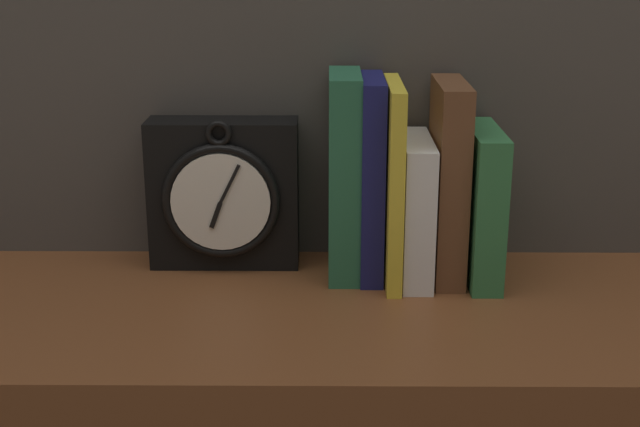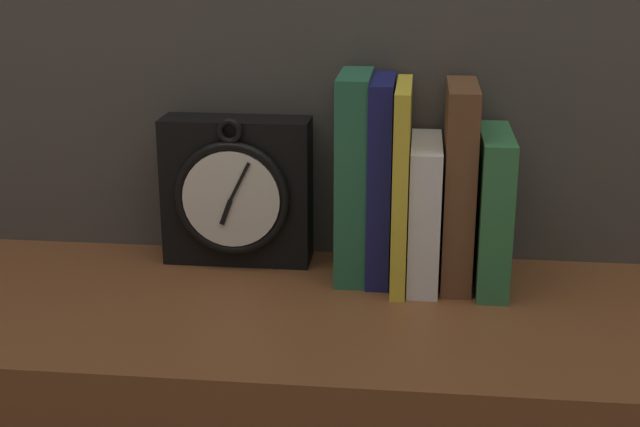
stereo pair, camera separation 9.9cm
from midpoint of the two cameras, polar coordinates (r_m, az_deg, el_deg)
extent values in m
cube|color=black|center=(1.15, -8.62, 1.27)|extent=(0.19, 0.06, 0.19)
torus|color=black|center=(1.11, -8.91, 0.73)|extent=(0.15, 0.01, 0.15)
cylinder|color=white|center=(1.11, -8.93, 0.69)|extent=(0.12, 0.01, 0.12)
cube|color=black|center=(1.11, -9.23, -0.16)|extent=(0.02, 0.00, 0.03)
cube|color=black|center=(1.10, -8.40, 1.83)|extent=(0.03, 0.00, 0.05)
torus|color=black|center=(1.09, -9.12, 5.05)|extent=(0.03, 0.01, 0.03)
cube|color=#276545|center=(1.10, -1.02, 2.42)|extent=(0.04, 0.12, 0.25)
cube|color=navy|center=(1.10, 0.72, 2.27)|extent=(0.03, 0.12, 0.25)
cube|color=yellow|center=(1.08, 2.06, 1.97)|extent=(0.02, 0.15, 0.24)
cube|color=white|center=(1.10, 3.55, 0.27)|extent=(0.04, 0.14, 0.17)
cube|color=brown|center=(1.09, 5.65, 2.06)|extent=(0.04, 0.14, 0.24)
cube|color=#317240|center=(1.10, 7.80, 0.55)|extent=(0.04, 0.15, 0.19)
camera|label=1|loc=(0.05, -92.86, -0.91)|focal=50.00mm
camera|label=2|loc=(0.05, 87.14, 0.91)|focal=50.00mm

